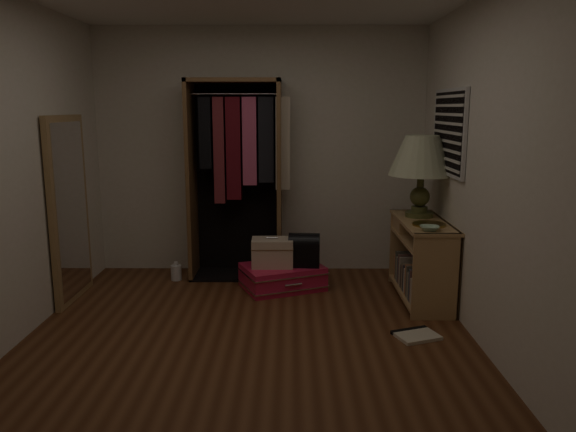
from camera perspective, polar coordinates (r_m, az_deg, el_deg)
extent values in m
plane|color=#502B17|center=(4.41, -4.06, -12.64)|extent=(4.00, 4.00, 0.00)
cube|color=beige|center=(6.06, -2.80, 6.55)|extent=(3.50, 0.02, 2.60)
cube|color=beige|center=(2.11, -8.62, -1.91)|extent=(3.50, 0.02, 2.60)
cube|color=beige|center=(4.30, 19.68, 4.11)|extent=(0.02, 4.00, 2.60)
cube|color=beige|center=(4.56, -26.86, 3.93)|extent=(0.02, 4.00, 2.60)
cube|color=silver|center=(5.23, 16.04, 8.18)|extent=(0.03, 0.96, 0.76)
cube|color=black|center=(5.23, 16.03, 8.19)|extent=(0.03, 0.90, 0.70)
cube|color=silver|center=(5.25, 15.67, 4.80)|extent=(0.01, 0.88, 0.02)
cube|color=silver|center=(5.24, 15.72, 5.65)|extent=(0.01, 0.88, 0.02)
cube|color=silver|center=(5.23, 15.76, 6.49)|extent=(0.01, 0.88, 0.02)
cube|color=silver|center=(5.23, 15.81, 7.34)|extent=(0.01, 0.88, 0.02)
cube|color=silver|center=(5.22, 15.85, 8.19)|extent=(0.01, 0.88, 0.02)
cube|color=silver|center=(5.22, 15.90, 9.04)|extent=(0.01, 0.88, 0.02)
cube|color=silver|center=(5.22, 15.94, 9.90)|extent=(0.01, 0.88, 0.02)
cube|color=silver|center=(5.22, 15.99, 10.75)|extent=(0.01, 0.88, 0.02)
cube|color=silver|center=(5.22, 16.03, 11.60)|extent=(0.01, 0.88, 0.02)
cube|color=tan|center=(4.86, 14.83, -6.03)|extent=(0.40, 0.03, 0.75)
cube|color=tan|center=(5.86, 12.26, -3.00)|extent=(0.40, 0.03, 0.75)
cube|color=tan|center=(5.45, 13.27, -7.57)|extent=(0.40, 1.04, 0.03)
cube|color=tan|center=(5.31, 13.51, -2.35)|extent=(0.40, 1.04, 0.03)
cube|color=tan|center=(5.28, 13.59, -0.60)|extent=(0.42, 1.12, 0.03)
cube|color=brown|center=(5.41, 15.39, -4.34)|extent=(0.02, 1.10, 0.75)
cube|color=tan|center=(5.61, 12.69, -0.83)|extent=(0.36, 0.38, 0.13)
cube|color=gray|center=(4.96, 13.77, -7.71)|extent=(0.20, 0.04, 0.26)
cube|color=#4C3833|center=(5.01, 13.41, -7.68)|extent=(0.17, 0.04, 0.23)
cube|color=#B7AD99|center=(5.06, 13.19, -7.47)|extent=(0.15, 0.05, 0.23)
cube|color=brown|center=(5.09, 13.10, -7.01)|extent=(0.15, 0.03, 0.29)
cube|color=#3F4C59|center=(5.13, 13.02, -6.88)|extent=(0.16, 0.04, 0.29)
cube|color=gray|center=(5.19, 13.12, -6.91)|extent=(0.20, 0.05, 0.24)
cube|color=#59594C|center=(5.23, 12.97, -6.52)|extent=(0.20, 0.04, 0.29)
cube|color=#B2724C|center=(5.29, 12.97, -6.35)|extent=(0.22, 0.05, 0.28)
cube|color=beige|center=(5.34, 12.57, -6.44)|extent=(0.17, 0.04, 0.23)
cube|color=#332D38|center=(5.39, 12.57, -6.21)|extent=(0.19, 0.04, 0.25)
cube|color=gray|center=(5.44, 12.42, -6.04)|extent=(0.18, 0.04, 0.25)
cube|color=#4C3833|center=(5.49, 12.16, -6.01)|extent=(0.16, 0.04, 0.22)
cube|color=#B7AD99|center=(5.54, 12.25, -5.53)|extent=(0.20, 0.05, 0.28)
cube|color=brown|center=(5.59, 12.09, -5.32)|extent=(0.19, 0.05, 0.29)
cube|color=#3F4C59|center=(5.64, 11.88, -5.41)|extent=(0.17, 0.04, 0.24)
cube|color=gray|center=(5.69, 11.89, -5.28)|extent=(0.19, 0.05, 0.24)
cube|color=#59594C|center=(5.74, 11.92, -4.93)|extent=(0.22, 0.04, 0.29)
cube|color=#B2724C|center=(5.78, 11.53, -5.02)|extent=(0.16, 0.05, 0.24)
cube|color=brown|center=(5.91, -9.77, 3.61)|extent=(0.04, 0.50, 2.05)
cube|color=brown|center=(5.82, -0.89, 3.66)|extent=(0.04, 0.50, 2.05)
cube|color=brown|center=(5.81, -5.55, 13.53)|extent=(0.95, 0.50, 0.04)
cube|color=black|center=(6.08, -5.15, 3.93)|extent=(0.95, 0.02, 2.05)
cube|color=black|center=(6.06, -5.19, -5.92)|extent=(0.95, 0.50, 0.02)
cylinder|color=silver|center=(5.80, -5.52, 12.25)|extent=(0.87, 0.02, 0.02)
cube|color=black|center=(5.82, -8.37, 8.35)|extent=(0.12, 0.14, 0.72)
cube|color=maroon|center=(5.81, -6.99, 6.61)|extent=(0.11, 0.12, 1.08)
cube|color=#590F19|center=(5.80, -5.53, 6.82)|extent=(0.15, 0.14, 1.04)
cube|color=#BF4C72|center=(5.78, -3.91, 7.58)|extent=(0.14, 0.13, 0.89)
cube|color=black|center=(5.77, -2.23, 7.72)|extent=(0.15, 0.13, 0.86)
cube|color=beige|center=(5.76, -0.52, 7.37)|extent=(0.15, 0.14, 0.93)
cube|color=#9C794B|center=(5.50, -21.36, 0.63)|extent=(0.05, 0.80, 1.70)
cube|color=white|center=(5.49, -21.08, 0.63)|extent=(0.01, 0.68, 1.58)
cube|color=#CB1842|center=(5.59, -0.57, -6.18)|extent=(0.89, 0.78, 0.23)
cube|color=silver|center=(5.61, -0.56, -6.81)|extent=(0.92, 0.81, 0.01)
cube|color=silver|center=(5.57, -0.57, -5.55)|extent=(0.92, 0.81, 0.01)
cylinder|color=silver|center=(5.34, 0.54, -6.99)|extent=(0.17, 0.09, 0.02)
cube|color=#BEAB91|center=(5.50, -1.60, -3.73)|extent=(0.40, 0.28, 0.27)
cube|color=brown|center=(5.48, -1.60, -3.15)|extent=(0.41, 0.29, 0.01)
cylinder|color=silver|center=(5.46, -1.61, -2.22)|extent=(0.11, 0.02, 0.02)
cube|color=black|center=(5.51, 1.65, -3.91)|extent=(0.32, 0.22, 0.23)
cylinder|color=black|center=(5.48, 1.66, -2.75)|extent=(0.32, 0.22, 0.20)
cylinder|color=#474C25|center=(5.45, 13.16, 0.17)|extent=(0.29, 0.29, 0.04)
cylinder|color=#474C25|center=(5.44, 13.18, 0.68)|extent=(0.17, 0.17, 0.05)
sphere|color=#474C25|center=(5.42, 13.24, 1.93)|extent=(0.21, 0.21, 0.19)
cylinder|color=#474C25|center=(5.40, 13.31, 3.47)|extent=(0.07, 0.07, 0.11)
cone|color=beige|center=(5.38, 13.42, 6.01)|extent=(0.68, 0.68, 0.37)
cone|color=white|center=(5.38, 13.42, 6.01)|extent=(0.61, 0.61, 0.35)
cylinder|color=olive|center=(5.07, 14.14, -0.82)|extent=(0.30, 0.30, 0.02)
imported|color=#A4C5A5|center=(4.85, 14.18, -1.21)|extent=(0.19, 0.19, 0.04)
cylinder|color=silver|center=(5.97, -11.29, -5.67)|extent=(0.14, 0.14, 0.16)
cylinder|color=silver|center=(5.94, -11.32, -4.77)|extent=(0.06, 0.06, 0.04)
cube|color=beige|center=(4.60, 12.92, -11.74)|extent=(0.39, 0.35, 0.03)
cube|color=black|center=(4.68, 12.20, -11.29)|extent=(0.31, 0.15, 0.03)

